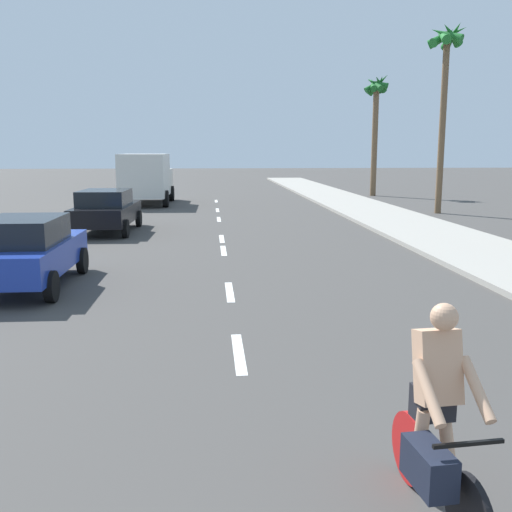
{
  "coord_description": "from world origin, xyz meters",
  "views": [
    {
      "loc": [
        -0.41,
        -0.01,
        3.0
      ],
      "look_at": [
        0.43,
        10.48,
        1.1
      ],
      "focal_mm": 41.27,
      "sensor_mm": 36.0,
      "label": 1
    }
  ],
  "objects_px": {
    "parked_car_blue": "(26,250)",
    "cyclist": "(436,425)",
    "parked_car_black": "(106,210)",
    "delivery_truck": "(146,177)",
    "palm_tree_distant": "(376,103)",
    "palm_tree_far": "(446,61)"
  },
  "relations": [
    {
      "from": "parked_car_black",
      "to": "delivery_truck",
      "type": "xyz_separation_m",
      "value": [
        0.32,
        11.44,
        0.66
      ]
    },
    {
      "from": "palm_tree_far",
      "to": "palm_tree_distant",
      "type": "xyz_separation_m",
      "value": [
        -0.07,
        11.12,
        -1.03
      ]
    },
    {
      "from": "parked_car_blue",
      "to": "parked_car_black",
      "type": "bearing_deg",
      "value": 89.02
    },
    {
      "from": "delivery_truck",
      "to": "palm_tree_distant",
      "type": "height_order",
      "value": "palm_tree_distant"
    },
    {
      "from": "palm_tree_far",
      "to": "parked_car_black",
      "type": "bearing_deg",
      "value": -159.5
    },
    {
      "from": "parked_car_blue",
      "to": "delivery_truck",
      "type": "bearing_deg",
      "value": 88.93
    },
    {
      "from": "delivery_truck",
      "to": "palm_tree_distant",
      "type": "relative_size",
      "value": 0.78
    },
    {
      "from": "cyclist",
      "to": "parked_car_black",
      "type": "xyz_separation_m",
      "value": [
        -5.58,
        17.75,
        0.01
      ]
    },
    {
      "from": "cyclist",
      "to": "parked_car_black",
      "type": "distance_m",
      "value": 18.61
    },
    {
      "from": "parked_car_blue",
      "to": "parked_car_black",
      "type": "height_order",
      "value": "same"
    },
    {
      "from": "parked_car_blue",
      "to": "delivery_truck",
      "type": "distance_m",
      "value": 20.4
    },
    {
      "from": "cyclist",
      "to": "parked_car_black",
      "type": "relative_size",
      "value": 0.4
    },
    {
      "from": "parked_car_blue",
      "to": "palm_tree_far",
      "type": "height_order",
      "value": "palm_tree_far"
    },
    {
      "from": "delivery_truck",
      "to": "cyclist",
      "type": "bearing_deg",
      "value": -78.8
    },
    {
      "from": "parked_car_black",
      "to": "delivery_truck",
      "type": "relative_size",
      "value": 0.72
    },
    {
      "from": "parked_car_black",
      "to": "palm_tree_far",
      "type": "bearing_deg",
      "value": 22.44
    },
    {
      "from": "parked_car_black",
      "to": "palm_tree_distant",
      "type": "distance_m",
      "value": 22.83
    },
    {
      "from": "parked_car_black",
      "to": "palm_tree_distant",
      "type": "bearing_deg",
      "value": 50.46
    },
    {
      "from": "cyclist",
      "to": "delivery_truck",
      "type": "bearing_deg",
      "value": -85.1
    },
    {
      "from": "parked_car_blue",
      "to": "cyclist",
      "type": "bearing_deg",
      "value": -56.15
    },
    {
      "from": "cyclist",
      "to": "delivery_truck",
      "type": "xyz_separation_m",
      "value": [
        -5.26,
        29.19,
        0.67
      ]
    },
    {
      "from": "parked_car_black",
      "to": "palm_tree_far",
      "type": "distance_m",
      "value": 16.98
    }
  ]
}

